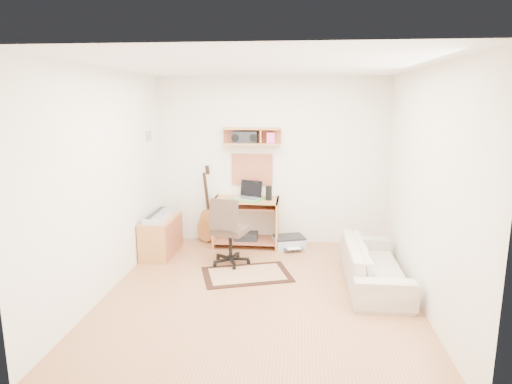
# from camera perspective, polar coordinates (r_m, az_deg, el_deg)

# --- Properties ---
(floor) EXTENTS (3.60, 4.00, 0.01)m
(floor) POSITION_cam_1_polar(r_m,az_deg,el_deg) (5.42, 0.52, -12.78)
(floor) COLOR #AF7348
(floor) RESTS_ON ground
(ceiling) EXTENTS (3.60, 4.00, 0.01)m
(ceiling) POSITION_cam_1_polar(r_m,az_deg,el_deg) (4.95, 0.58, 15.94)
(ceiling) COLOR white
(ceiling) RESTS_ON ground
(back_wall) EXTENTS (3.60, 0.01, 2.60)m
(back_wall) POSITION_cam_1_polar(r_m,az_deg,el_deg) (6.99, 1.98, 3.96)
(back_wall) COLOR white
(back_wall) RESTS_ON ground
(left_wall) EXTENTS (0.01, 4.00, 2.60)m
(left_wall) POSITION_cam_1_polar(r_m,az_deg,el_deg) (5.48, -18.62, 1.20)
(left_wall) COLOR white
(left_wall) RESTS_ON ground
(right_wall) EXTENTS (0.01, 4.00, 2.60)m
(right_wall) POSITION_cam_1_polar(r_m,az_deg,el_deg) (5.19, 20.83, 0.50)
(right_wall) COLOR white
(right_wall) RESTS_ON ground
(wall_shelf) EXTENTS (0.90, 0.25, 0.26)m
(wall_shelf) POSITION_cam_1_polar(r_m,az_deg,el_deg) (6.85, -0.59, 7.17)
(wall_shelf) COLOR #C18144
(wall_shelf) RESTS_ON back_wall
(cork_board) EXTENTS (0.64, 0.03, 0.49)m
(cork_board) POSITION_cam_1_polar(r_m,az_deg,el_deg) (7.01, -0.49, 2.91)
(cork_board) COLOR tan
(cork_board) RESTS_ON back_wall
(wall_photo) EXTENTS (0.02, 0.20, 0.15)m
(wall_photo) POSITION_cam_1_polar(r_m,az_deg,el_deg) (6.80, -13.59, 6.98)
(wall_photo) COLOR #4C8CBF
(wall_photo) RESTS_ON left_wall
(desk) EXTENTS (1.00, 0.55, 0.75)m
(desk) POSITION_cam_1_polar(r_m,az_deg,el_deg) (6.94, -1.25, -3.90)
(desk) COLOR #C18144
(desk) RESTS_ON floor
(laptop) EXTENTS (0.47, 0.47, 0.28)m
(laptop) POSITION_cam_1_polar(r_m,az_deg,el_deg) (6.80, -1.10, 0.22)
(laptop) COLOR silver
(laptop) RESTS_ON desk
(speaker) EXTENTS (0.10, 0.10, 0.22)m
(speaker) POSITION_cam_1_polar(r_m,az_deg,el_deg) (6.74, 1.65, -0.13)
(speaker) COLOR black
(speaker) RESTS_ON desk
(desk_lamp) EXTENTS (0.09, 0.09, 0.27)m
(desk_lamp) POSITION_cam_1_polar(r_m,az_deg,el_deg) (6.94, 0.44, 0.43)
(desk_lamp) COLOR black
(desk_lamp) RESTS_ON desk
(pencil_cup) EXTENTS (0.07, 0.07, 0.10)m
(pencil_cup) POSITION_cam_1_polar(r_m,az_deg,el_deg) (6.91, 1.51, -0.36)
(pencil_cup) COLOR #3646A4
(pencil_cup) RESTS_ON desk
(boombox) EXTENTS (0.37, 0.17, 0.19)m
(boombox) POSITION_cam_1_polar(r_m,az_deg,el_deg) (6.86, -1.42, 7.00)
(boombox) COLOR black
(boombox) RESTS_ON wall_shelf
(rug) EXTENTS (1.29, 1.05, 0.01)m
(rug) POSITION_cam_1_polar(r_m,az_deg,el_deg) (5.91, -1.20, -10.49)
(rug) COLOR #CEB98A
(rug) RESTS_ON floor
(task_chair) EXTENTS (0.61, 0.61, 0.97)m
(task_chair) POSITION_cam_1_polar(r_m,az_deg,el_deg) (6.14, -3.31, -4.91)
(task_chair) COLOR #3E2E24
(task_chair) RESTS_ON floor
(cabinet) EXTENTS (0.40, 0.90, 0.55)m
(cabinet) POSITION_cam_1_polar(r_m,az_deg,el_deg) (6.75, -12.07, -5.49)
(cabinet) COLOR #C18144
(cabinet) RESTS_ON floor
(music_keyboard) EXTENTS (0.26, 0.84, 0.07)m
(music_keyboard) POSITION_cam_1_polar(r_m,az_deg,el_deg) (6.67, -12.19, -2.93)
(music_keyboard) COLOR #B2B5BA
(music_keyboard) RESTS_ON cabinet
(guitar) EXTENTS (0.38, 0.30, 1.23)m
(guitar) POSITION_cam_1_polar(r_m,az_deg,el_deg) (7.11, -6.36, -1.58)
(guitar) COLOR #B57437
(guitar) RESTS_ON floor
(waste_basket) EXTENTS (0.28, 0.28, 0.30)m
(waste_basket) POSITION_cam_1_polar(r_m,az_deg,el_deg) (6.71, -12.09, -6.71)
(waste_basket) COLOR white
(waste_basket) RESTS_ON floor
(printer) EXTENTS (0.55, 0.48, 0.17)m
(printer) POSITION_cam_1_polar(r_m,az_deg,el_deg) (6.94, 4.28, -6.45)
(printer) COLOR #A5A8AA
(printer) RESTS_ON floor
(sofa) EXTENTS (0.51, 1.73, 0.68)m
(sofa) POSITION_cam_1_polar(r_m,az_deg,el_deg) (5.73, 14.93, -8.08)
(sofa) COLOR #BBAB94
(sofa) RESTS_ON floor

